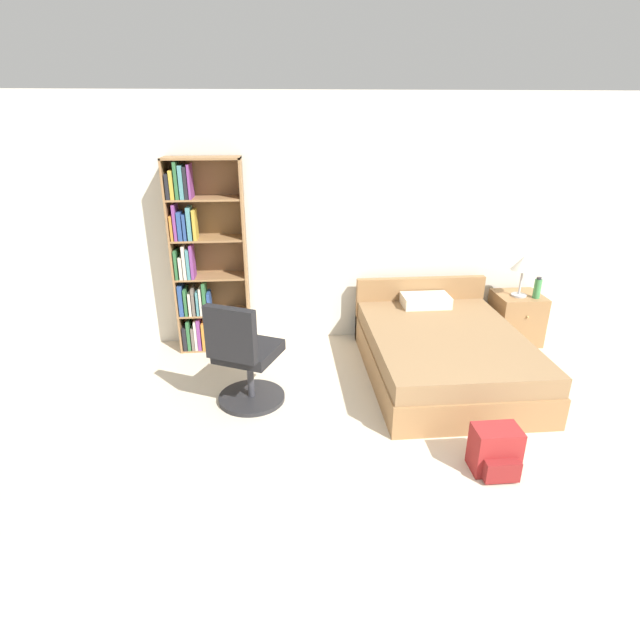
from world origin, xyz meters
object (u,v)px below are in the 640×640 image
bookshelf (200,261)px  bed (442,351)px  nightstand (516,318)px  office_chair (245,360)px  table_lamp (524,265)px  water_bottle (537,288)px  backpack_red (495,451)px

bookshelf → bed: 2.61m
bed → nightstand: (1.06, 0.70, 0.03)m
bed → office_chair: bearing=-168.1°
bookshelf → nightstand: (3.43, -0.13, -0.70)m
office_chair → table_lamp: size_ratio=2.19×
office_chair → water_bottle: (3.07, 0.98, 0.22)m
nightstand → water_bottle: 0.42m
office_chair → table_lamp: bearing=19.9°
water_bottle → backpack_red: size_ratio=0.67×
office_chair → table_lamp: table_lamp is taller
backpack_red → table_lamp: bearing=62.5°
bookshelf → office_chair: size_ratio=2.02×
nightstand → water_bottle: water_bottle is taller
water_bottle → backpack_red: bearing=-121.7°
nightstand → office_chair: bearing=-159.6°
bed → nightstand: 1.27m
office_chair → nightstand: (2.94, 1.09, -0.16)m
nightstand → table_lamp: (-0.03, -0.04, 0.63)m
bed → backpack_red: bearing=-92.4°
office_chair → bed: bearing=11.9°
bookshelf → nightstand: 3.51m
water_bottle → table_lamp: bearing=154.2°
office_chair → nightstand: 3.14m
bed → bookshelf: bearing=160.8°
backpack_red → bookshelf: bearing=135.5°
table_lamp → nightstand: bearing=52.1°
nightstand → backpack_red: bearing=-117.8°
office_chair → water_bottle: size_ratio=4.27×
bed → office_chair: 1.93m
bed → backpack_red: 1.45m
office_chair → table_lamp: (2.91, 1.05, 0.46)m
table_lamp → backpack_red: size_ratio=1.31×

